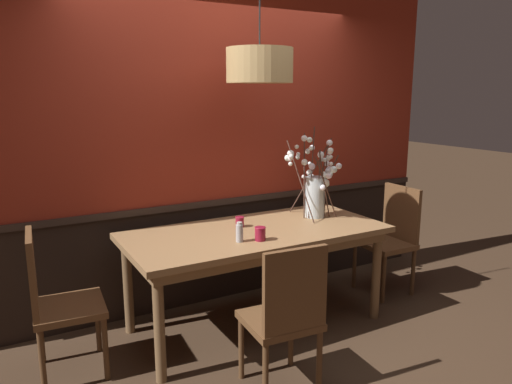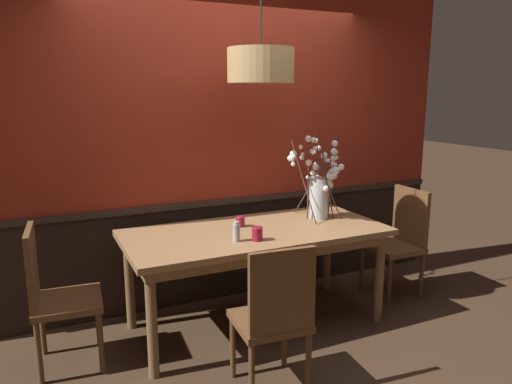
% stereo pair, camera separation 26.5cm
% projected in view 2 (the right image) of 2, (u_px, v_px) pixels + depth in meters
% --- Properties ---
extents(ground_plane, '(24.00, 24.00, 0.00)m').
position_uv_depth(ground_plane, '(256.00, 324.00, 3.82)').
color(ground_plane, '#422D1E').
extents(back_wall, '(4.41, 0.14, 2.90)m').
position_uv_depth(back_wall, '(223.00, 136.00, 4.11)').
color(back_wall, black).
rests_on(back_wall, ground).
extents(dining_table, '(1.98, 0.92, 0.78)m').
position_uv_depth(dining_table, '(256.00, 240.00, 3.68)').
color(dining_table, '#997047').
rests_on(dining_table, ground).
extents(chair_far_side_right, '(0.44, 0.43, 0.97)m').
position_uv_depth(chair_far_side_right, '(248.00, 226.00, 4.65)').
color(chair_far_side_right, brown).
rests_on(chair_far_side_right, ground).
extents(chair_head_west_end, '(0.46, 0.47, 0.96)m').
position_uv_depth(chair_head_west_end, '(54.00, 292.00, 3.14)').
color(chair_head_west_end, brown).
rests_on(chair_head_west_end, ground).
extents(chair_head_east_end, '(0.42, 0.46, 0.97)m').
position_uv_depth(chair_head_east_end, '(400.00, 237.00, 4.29)').
color(chair_head_east_end, brown).
rests_on(chair_head_east_end, ground).
extents(chair_far_side_left, '(0.46, 0.43, 0.96)m').
position_uv_depth(chair_far_side_left, '(183.00, 234.00, 4.36)').
color(chair_far_side_left, brown).
rests_on(chair_far_side_left, ground).
extents(chair_near_side_left, '(0.45, 0.44, 0.95)m').
position_uv_depth(chair_near_side_left, '(275.00, 314.00, 2.84)').
color(chair_near_side_left, brown).
rests_on(chair_near_side_left, ground).
extents(vase_with_blossoms, '(0.52, 0.63, 0.75)m').
position_uv_depth(vase_with_blossoms, '(320.00, 189.00, 3.95)').
color(vase_with_blossoms, silver).
rests_on(vase_with_blossoms, dining_table).
extents(candle_holder_nearer_center, '(0.07, 0.07, 0.08)m').
position_uv_depth(candle_holder_nearer_center, '(241.00, 221.00, 3.74)').
color(candle_holder_nearer_center, maroon).
rests_on(candle_holder_nearer_center, dining_table).
extents(candle_holder_nearer_edge, '(0.08, 0.08, 0.10)m').
position_uv_depth(candle_holder_nearer_edge, '(257.00, 234.00, 3.38)').
color(candle_holder_nearer_edge, maroon).
rests_on(candle_holder_nearer_edge, dining_table).
extents(condiment_bottle, '(0.05, 0.05, 0.14)m').
position_uv_depth(condiment_bottle, '(236.00, 232.00, 3.36)').
color(condiment_bottle, '#ADADB2').
rests_on(condiment_bottle, dining_table).
extents(pendant_lamp, '(0.49, 0.49, 1.03)m').
position_uv_depth(pendant_lamp, '(261.00, 66.00, 3.52)').
color(pendant_lamp, tan).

